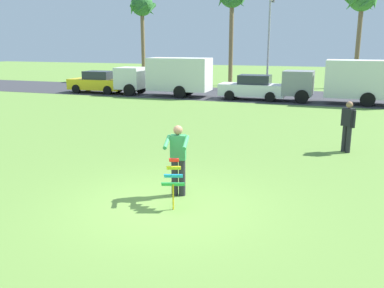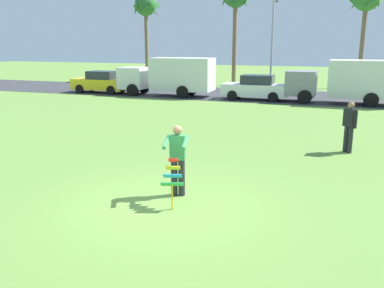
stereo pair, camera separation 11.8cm
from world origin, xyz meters
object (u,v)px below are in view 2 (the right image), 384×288
Objects in this scene: parked_truck_grey_van at (351,81)px; palm_tree_centre_far at (366,2)px; parked_car_yellow at (101,82)px; person_walker_near at (349,125)px; parked_car_white at (256,88)px; palm_tree_left_near at (146,8)px; parked_truck_white_box at (171,76)px; kite_held at (173,177)px; person_kite_flyer at (178,158)px; streetlight_pole at (273,38)px.

parked_truck_grey_van is 0.83× the size of palm_tree_centre_far.
person_walker_near is (17.13, -12.19, 0.16)m from parked_car_yellow.
palm_tree_left_near is at bearing 140.63° from parked_car_white.
palm_tree_centre_far reaches higher than parked_car_white.
kite_held is at bearing -67.31° from parked_truck_white_box.
person_kite_flyer is at bearing -53.51° from parked_car_yellow.
parked_truck_grey_van is (3.88, 18.59, 0.71)m from kite_held.
streetlight_pole is (-5.93, 7.14, 2.59)m from parked_truck_grey_van.
palm_tree_left_near reaches higher than person_kite_flyer.
parked_truck_white_box is at bearing 113.06° from person_kite_flyer.
parked_car_yellow is 0.52× the size of palm_tree_centre_far.
person_kite_flyer is 19.46m from parked_truck_white_box.
palm_tree_centre_far is at bearing -1.09° from palm_tree_left_near.
person_walker_near reaches higher than parked_car_yellow.
kite_held is 7.41m from person_walker_near.
person_kite_flyer is 0.75m from kite_held.
streetlight_pole is at bearing -15.08° from palm_tree_left_near.
parked_car_yellow is at bearing 125.77° from kite_held.
streetlight_pole is at bearing 32.17° from parked_car_yellow.
streetlight_pole is (-0.19, 7.14, 3.22)m from parked_car_white.
palm_tree_left_near is (-6.94, 10.55, 5.38)m from parked_truck_white_box.
parked_car_yellow is 0.63× the size of parked_truck_white_box.
streetlight_pole reaches higher than parked_car_white.
parked_car_white is 5.77m from parked_truck_grey_van.
parked_truck_white_box is 16.77m from person_walker_near.
palm_tree_centre_far is 1.16× the size of streetlight_pole.
streetlight_pole is at bearing 94.32° from person_kite_flyer.
person_kite_flyer is 0.26× the size of parked_truck_grey_van.
palm_tree_left_near is at bearing 97.14° from parked_car_yellow.
person_walker_near is (3.89, 5.71, -0.02)m from person_kite_flyer.
parked_truck_grey_van is (4.04, 17.90, 0.46)m from person_kite_flyer.
palm_tree_centre_far is (0.80, 10.18, 5.33)m from parked_truck_grey_van.
person_walker_near is (18.45, -22.74, -5.86)m from palm_tree_left_near.
parked_car_white is at bearing -180.00° from parked_truck_grey_van.
palm_tree_left_near reaches higher than parked_truck_grey_van.
parked_truck_white_box is at bearing -0.01° from parked_car_yellow.
palm_tree_left_near is at bearing 178.91° from palm_tree_centre_far.
parked_truck_white_box reaches higher than kite_held.
person_kite_flyer and person_walker_near have the same top height.
parked_car_white is 13.41m from person_walker_near.
parked_truck_grey_van reaches higher than kite_held.
parked_car_white is 0.52× the size of palm_tree_centre_far.
parked_car_white is at bearing -88.46° from streetlight_pole.
person_kite_flyer is at bearing -85.68° from streetlight_pole.
person_kite_flyer is at bearing 102.51° from kite_held.
person_walker_near is (-0.95, -22.37, -5.80)m from palm_tree_centre_far.
palm_tree_left_near is 19.40m from palm_tree_centre_far.
person_kite_flyer reaches higher than kite_held.
parked_car_yellow is at bearing -180.00° from parked_truck_grey_van.
parked_car_yellow is (-13.39, 18.59, 0.07)m from kite_held.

